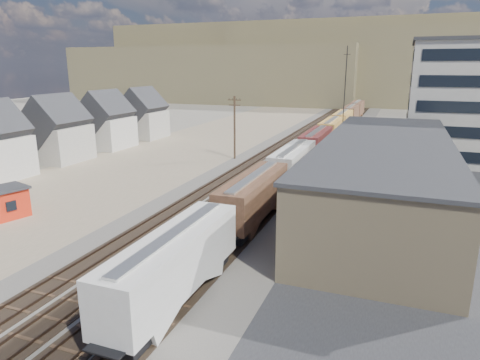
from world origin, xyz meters
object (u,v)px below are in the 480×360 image
(utility_pole_north, at_px, (235,126))
(freight_train, at_px, (324,135))
(parked_car_blue, at_px, (456,178))
(maintenance_shed, at_px, (4,203))

(utility_pole_north, bearing_deg, freight_train, 43.21)
(freight_train, xyz_separation_m, utility_pole_north, (-12.30, -11.55, 2.50))
(utility_pole_north, height_order, parked_car_blue, utility_pole_north)
(freight_train, xyz_separation_m, maintenance_shed, (-23.37, -45.33, -1.21))
(utility_pole_north, xyz_separation_m, parked_car_blue, (31.79, -3.79, -4.56))
(parked_car_blue, bearing_deg, maintenance_shed, -178.81)
(maintenance_shed, height_order, parked_car_blue, maintenance_shed)
(freight_train, relative_size, utility_pole_north, 11.97)
(utility_pole_north, bearing_deg, parked_car_blue, -6.81)
(freight_train, xyz_separation_m, parked_car_blue, (19.49, -15.35, -2.06))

